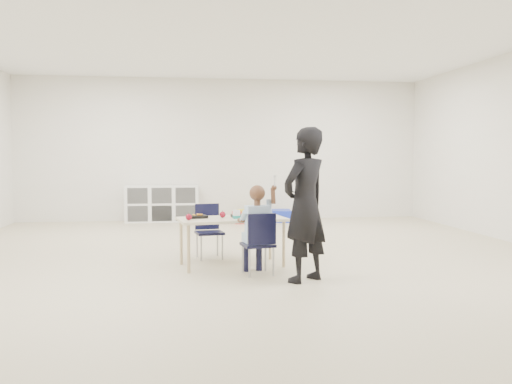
{
  "coord_description": "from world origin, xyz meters",
  "views": [
    {
      "loc": [
        -0.8,
        -6.32,
        1.27
      ],
      "look_at": [
        0.05,
        -0.03,
        0.85
      ],
      "focal_mm": 38.0,
      "sensor_mm": 36.0,
      "label": 1
    }
  ],
  "objects": [
    {
      "name": "room",
      "position": [
        0.0,
        0.0,
        1.4
      ],
      "size": [
        9.0,
        9.02,
        2.8
      ],
      "color": "beige",
      "rests_on": "ground"
    },
    {
      "name": "table",
      "position": [
        -0.24,
        -0.12,
        0.28
      ],
      "size": [
        1.3,
        0.8,
        0.56
      ],
      "rotation": [
        0.0,
        0.0,
        0.17
      ],
      "color": "beige",
      "rests_on": "ground"
    },
    {
      "name": "chair_near",
      "position": [
        -0.01,
        -0.62,
        0.34
      ],
      "size": [
        0.37,
        0.35,
        0.67
      ],
      "primitive_type": null,
      "rotation": [
        0.0,
        0.0,
        0.17
      ],
      "color": "black",
      "rests_on": "ground"
    },
    {
      "name": "chair_far",
      "position": [
        -0.48,
        0.37,
        0.34
      ],
      "size": [
        0.37,
        0.35,
        0.67
      ],
      "primitive_type": null,
      "rotation": [
        0.0,
        0.0,
        0.17
      ],
      "color": "black",
      "rests_on": "ground"
    },
    {
      "name": "child",
      "position": [
        -0.01,
        -0.62,
        0.53
      ],
      "size": [
        0.52,
        0.52,
        1.06
      ],
      "primitive_type": null,
      "rotation": [
        0.0,
        0.0,
        0.17
      ],
      "color": "#B5D2F5",
      "rests_on": "chair_near"
    },
    {
      "name": "lunch_tray_near",
      "position": [
        -0.12,
        -0.07,
        0.57
      ],
      "size": [
        0.24,
        0.19,
        0.03
      ],
      "primitive_type": "cube",
      "rotation": [
        0.0,
        0.0,
        0.17
      ],
      "color": "black",
      "rests_on": "table"
    },
    {
      "name": "lunch_tray_far",
      "position": [
        -0.64,
        -0.09,
        0.57
      ],
      "size": [
        0.24,
        0.19,
        0.03
      ],
      "primitive_type": "cube",
      "rotation": [
        0.0,
        0.0,
        0.17
      ],
      "color": "black",
      "rests_on": "table"
    },
    {
      "name": "milk_carton",
      "position": [
        -0.2,
        -0.26,
        0.61
      ],
      "size": [
        0.08,
        0.08,
        0.1
      ],
      "primitive_type": "cube",
      "rotation": [
        0.0,
        0.0,
        0.17
      ],
      "color": "white",
      "rests_on": "table"
    },
    {
      "name": "bread_roll",
      "position": [
        0.04,
        -0.18,
        0.59
      ],
      "size": [
        0.09,
        0.09,
        0.07
      ],
      "primitive_type": "ellipsoid",
      "color": "tan",
      "rests_on": "table"
    },
    {
      "name": "apple_near",
      "position": [
        -0.35,
        -0.09,
        0.6
      ],
      "size": [
        0.07,
        0.07,
        0.07
      ],
      "primitive_type": "sphere",
      "color": "maroon",
      "rests_on": "table"
    },
    {
      "name": "apple_far",
      "position": [
        -0.74,
        -0.28,
        0.6
      ],
      "size": [
        0.07,
        0.07,
        0.07
      ],
      "primitive_type": "sphere",
      "color": "maroon",
      "rests_on": "table"
    },
    {
      "name": "cubby_shelf",
      "position": [
        -1.2,
        4.28,
        0.35
      ],
      "size": [
        1.4,
        0.4,
        0.7
      ],
      "primitive_type": "cube",
      "color": "white",
      "rests_on": "ground"
    },
    {
      "name": "adult",
      "position": [
        0.42,
        -1.0,
        0.78
      ],
      "size": [
        0.68,
        0.64,
        1.56
      ],
      "primitive_type": "imported",
      "rotation": [
        0.0,
        0.0,
        3.79
      ],
      "color": "black",
      "rests_on": "ground"
    },
    {
      "name": "bin_red",
      "position": [
        0.31,
        3.9,
        0.1
      ],
      "size": [
        0.34,
        0.43,
        0.2
      ],
      "primitive_type": "cube",
      "rotation": [
        0.0,
        0.0,
        0.04
      ],
      "color": "red",
      "rests_on": "ground"
    },
    {
      "name": "bin_yellow",
      "position": [
        0.47,
        3.98,
        0.12
      ],
      "size": [
        0.45,
        0.54,
        0.23
      ],
      "primitive_type": "cube",
      "rotation": [
        0.0,
        0.0,
        0.19
      ],
      "color": "yellow",
      "rests_on": "ground"
    },
    {
      "name": "bin_blue",
      "position": [
        1.09,
        3.98,
        0.11
      ],
      "size": [
        0.41,
        0.5,
        0.23
      ],
      "primitive_type": "cube",
      "rotation": [
        0.0,
        0.0,
        -0.1
      ],
      "color": "#172CB3",
      "rests_on": "ground"
    }
  ]
}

